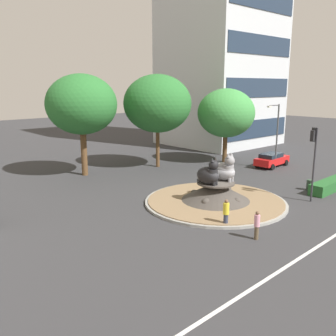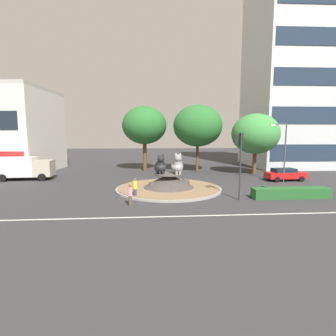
{
  "view_description": "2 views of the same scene",
  "coord_description": "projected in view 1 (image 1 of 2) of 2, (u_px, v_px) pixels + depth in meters",
  "views": [
    {
      "loc": [
        -20.61,
        -16.82,
        8.65
      ],
      "look_at": [
        -2.01,
        3.07,
        2.51
      ],
      "focal_mm": 39.2,
      "sensor_mm": 36.0,
      "label": 1
    },
    {
      "loc": [
        -2.03,
        -25.88,
        5.51
      ],
      "look_at": [
        0.07,
        1.77,
        1.96
      ],
      "focal_mm": 27.99,
      "sensor_mm": 36.0,
      "label": 2
    }
  ],
  "objects": [
    {
      "name": "ground_plane",
      "position": [
        215.0,
        203.0,
        27.62
      ],
      "size": [
        160.0,
        160.0,
        0.0
      ],
      "primitive_type": "plane",
      "color": "#333335"
    },
    {
      "name": "lane_centreline",
      "position": [
        332.0,
        237.0,
        21.35
      ],
      "size": [
        112.0,
        0.2,
        0.01
      ],
      "primitive_type": "cube",
      "color": "silver",
      "rests_on": "ground"
    },
    {
      "name": "roundabout_island",
      "position": [
        216.0,
        195.0,
        27.5
      ],
      "size": [
        10.59,
        10.59,
        1.63
      ],
      "color": "gray",
      "rests_on": "ground"
    },
    {
      "name": "cat_statue_black",
      "position": [
        209.0,
        174.0,
        26.53
      ],
      "size": [
        1.34,
        2.13,
        2.04
      ],
      "rotation": [
        0.0,
        0.0,
        -1.44
      ],
      "color": "black",
      "rests_on": "roundabout_island"
    },
    {
      "name": "cat_statue_grey",
      "position": [
        225.0,
        170.0,
        27.58
      ],
      "size": [
        1.34,
        2.18,
        2.17
      ],
      "rotation": [
        0.0,
        0.0,
        -1.52
      ],
      "color": "gray",
      "rests_on": "roundabout_island"
    },
    {
      "name": "traffic_light_mast",
      "position": [
        314.0,
        148.0,
        27.12
      ],
      "size": [
        0.79,
        0.45,
        5.64
      ],
      "rotation": [
        0.0,
        0.0,
        1.37
      ],
      "color": "#2D2D33",
      "rests_on": "ground"
    },
    {
      "name": "office_tower",
      "position": [
        222.0,
        28.0,
        52.82
      ],
      "size": [
        15.04,
        14.3,
        33.36
      ],
      "rotation": [
        0.0,
        0.0,
        -0.03
      ],
      "color": "silver",
      "rests_on": "ground"
    },
    {
      "name": "clipped_hedge_strip",
      "position": [
        333.0,
        184.0,
        31.27
      ],
      "size": [
        6.77,
        1.2,
        0.9
      ],
      "primitive_type": "cube",
      "color": "#235B28",
      "rests_on": "ground"
    },
    {
      "name": "broadleaf_tree_behind_island",
      "position": [
        157.0,
        104.0,
        38.5
      ],
      "size": [
        7.16,
        7.16,
        9.83
      ],
      "color": "brown",
      "rests_on": "ground"
    },
    {
      "name": "second_tree_near_tower",
      "position": [
        226.0,
        113.0,
        41.3
      ],
      "size": [
        6.45,
        6.45,
        8.35
      ],
      "color": "brown",
      "rests_on": "ground"
    },
    {
      "name": "third_tree_left",
      "position": [
        82.0,
        105.0,
        34.74
      ],
      "size": [
        6.73,
        6.73,
        9.76
      ],
      "color": "brown",
      "rests_on": "ground"
    },
    {
      "name": "streetlight_arm",
      "position": [
        276.0,
        132.0,
        38.08
      ],
      "size": [
        1.86,
        0.35,
        6.78
      ],
      "rotation": [
        0.0,
        0.0,
        3.04
      ],
      "color": "#4C4C51",
      "rests_on": "ground"
    },
    {
      "name": "pedestrian_pink_shirt",
      "position": [
        257.0,
        224.0,
        20.91
      ],
      "size": [
        0.33,
        0.33,
        1.7
      ],
      "rotation": [
        0.0,
        0.0,
        3.19
      ],
      "color": "brown",
      "rests_on": "ground"
    },
    {
      "name": "pedestrian_yellow_shirt",
      "position": [
        226.0,
        212.0,
        22.79
      ],
      "size": [
        0.38,
        0.38,
        1.78
      ],
      "rotation": [
        0.0,
        0.0,
        3.2
      ],
      "color": "#33384C",
      "rests_on": "ground"
    },
    {
      "name": "sedan_on_far_lane",
      "position": [
        272.0,
        159.0,
        39.85
      ],
      "size": [
        4.67,
        2.2,
        1.48
      ],
      "rotation": [
        0.0,
        0.0,
        0.05
      ],
      "color": "red",
      "rests_on": "ground"
    },
    {
      "name": "litter_bin",
      "position": [
        310.0,
        185.0,
        30.92
      ],
      "size": [
        0.56,
        0.56,
        0.9
      ],
      "color": "#2D4233",
      "rests_on": "ground"
    }
  ]
}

